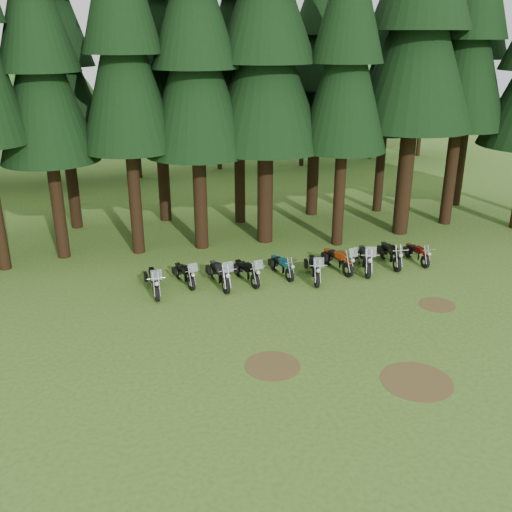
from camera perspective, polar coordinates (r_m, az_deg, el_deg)
The scene contains 32 objects.
ground at distance 21.10m, azimuth 7.93°, elevation -6.88°, with size 120.00×120.00×0.00m, color #395F1E.
pine_front_2 at distance 26.90m, azimuth -21.14°, elevation 19.60°, with size 4.32×4.32×16.22m.
pine_front_3 at distance 26.54m, azimuth -13.38°, elevation 22.14°, with size 4.32×4.32×17.57m.
pine_front_4 at distance 26.77m, azimuth -6.18°, elevation 20.94°, with size 4.95×4.95×16.33m.
pine_front_5 at distance 27.54m, azimuth 1.02°, elevation 21.54°, with size 5.81×5.81×16.72m.
pine_front_6 at distance 27.37m, azimuth 9.20°, elevation 21.34°, with size 4.15×4.15×16.75m.
pine_front_8 at distance 32.30m, azimuth 20.75°, elevation 22.29°, with size 4.79×4.79×18.63m.
pine_back_1 at distance 31.38m, azimuth -19.46°, elevation 19.85°, with size 4.52×4.52×16.22m.
pine_back_2 at distance 31.57m, azimuth -10.04°, elevation 20.76°, with size 4.85×4.85×16.30m.
pine_back_3 at distance 30.81m, azimuth -1.78°, elevation 20.93°, with size 4.35×4.35×16.20m.
pine_back_4 at distance 32.46m, azimuth 6.10°, elevation 18.29°, with size 4.94×4.94×13.78m.
pine_back_5 at distance 33.74m, azimuth 13.30°, elevation 20.58°, with size 3.94×3.94×16.33m.
pine_back_6 at distance 36.45m, azimuth 21.21°, elevation 20.03°, with size 4.59×4.59×16.58m.
decid_2 at distance 42.15m, azimuth -19.57°, elevation 13.39°, with size 6.72×6.53×8.40m.
decid_3 at distance 42.57m, azimuth -11.59°, elevation 13.62°, with size 6.12×5.95×7.65m.
decid_4 at distance 44.63m, azimuth -3.39°, elevation 14.15°, with size 5.93×5.76×7.41m.
decid_5 at distance 45.73m, azimuth 5.34°, elevation 16.61°, with size 8.45×8.21×10.56m.
decid_6 at distance 49.65m, azimuth 12.14°, elevation 15.42°, with size 7.06×6.86×8.82m.
decid_7 at distance 51.67m, azimuth 17.07°, elevation 16.34°, with size 8.44×8.20×10.55m.
dirt_patch_0 at distance 18.55m, azimuth 1.66°, elevation -10.90°, with size 1.80×1.80×0.01m, color #4C3D1E.
dirt_patch_1 at distance 23.48m, azimuth 17.65°, elevation -4.67°, with size 1.40×1.40×0.01m, color #4C3D1E.
dirt_patch_2 at distance 18.48m, azimuth 15.77°, elevation -11.95°, with size 2.20×2.20×0.01m, color #4C3D1E.
motorcycle_0 at distance 23.55m, azimuth -10.15°, elevation -2.60°, with size 0.43×2.29×1.44m.
motorcycle_1 at distance 24.21m, azimuth -7.14°, elevation -1.88°, with size 0.73×2.03×1.28m.
motorcycle_2 at distance 23.88m, azimuth -3.66°, elevation -1.90°, with size 0.58×2.39×1.50m.
motorcycle_3 at distance 24.21m, azimuth -0.92°, elevation -1.64°, with size 0.76×2.16×1.36m.
motorcycle_4 at distance 24.89m, azimuth 2.59°, elevation -1.09°, with size 0.50×2.00×0.82m.
motorcycle_5 at distance 24.56m, azimuth 5.84°, elevation -1.34°, with size 0.77×2.30×1.45m.
motorcycle_6 at distance 25.62m, azimuth 8.17°, elevation -0.47°, with size 0.78×2.29×1.44m.
motorcycle_7 at distance 25.83m, azimuth 10.83°, elevation -0.37°, with size 0.97×2.45×1.56m.
motorcycle_8 at distance 26.74m, azimuth 13.30°, elevation 0.09°, with size 0.42×2.31×0.94m.
motorcycle_9 at distance 27.35m, azimuth 15.79°, elevation 0.17°, with size 0.30×1.97×0.80m.
Camera 1 is at (-7.66, -16.99, 9.88)m, focal length 40.00 mm.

